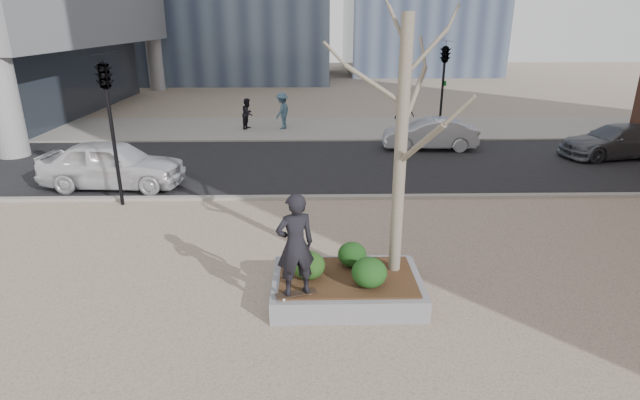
{
  "coord_description": "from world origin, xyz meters",
  "views": [
    {
      "loc": [
        0.26,
        -8.91,
        5.34
      ],
      "look_at": [
        0.5,
        2.0,
        1.4
      ],
      "focal_mm": 28.0,
      "sensor_mm": 36.0,
      "label": 1
    }
  ],
  "objects_px": {
    "planter": "(347,287)",
    "skateboarder": "(295,245)",
    "skateboard": "(296,295)",
    "police_car": "(113,164)"
  },
  "relations": [
    {
      "from": "planter",
      "to": "skateboarder",
      "type": "distance_m",
      "value": 1.78
    },
    {
      "from": "planter",
      "to": "skateboard",
      "type": "relative_size",
      "value": 3.85
    },
    {
      "from": "skateboarder",
      "to": "police_car",
      "type": "bearing_deg",
      "value": -70.84
    },
    {
      "from": "skateboard",
      "to": "skateboarder",
      "type": "relative_size",
      "value": 0.39
    },
    {
      "from": "skateboarder",
      "to": "planter",
      "type": "bearing_deg",
      "value": -164.16
    },
    {
      "from": "planter",
      "to": "police_car",
      "type": "bearing_deg",
      "value": 135.1
    },
    {
      "from": "skateboarder",
      "to": "police_car",
      "type": "distance_m",
      "value": 10.21
    },
    {
      "from": "skateboard",
      "to": "skateboarder",
      "type": "xyz_separation_m",
      "value": [
        0.0,
        0.0,
        1.03
      ]
    },
    {
      "from": "skateboard",
      "to": "police_car",
      "type": "height_order",
      "value": "police_car"
    },
    {
      "from": "police_car",
      "to": "planter",
      "type": "bearing_deg",
      "value": -130.73
    }
  ]
}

